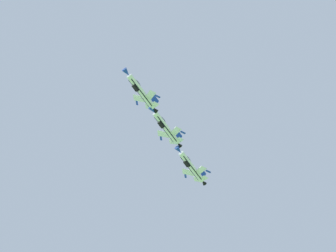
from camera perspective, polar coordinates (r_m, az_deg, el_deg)
The scene contains 3 objects.
fighter_jet_lead at distance 136.60m, azimuth -3.29°, elevation 4.22°, with size 8.75×15.90×6.06m.
fighter_jet_left_wing at distance 140.99m, azimuth -0.25°, elevation -0.17°, with size 9.06×15.90×5.58m.
fighter_jet_right_wing at distance 146.19m, azimuth 2.81°, elevation -4.86°, with size 9.20×15.90×5.46m.
Camera 1 is at (5.28, -7.76, 1.93)m, focal length 50.64 mm.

